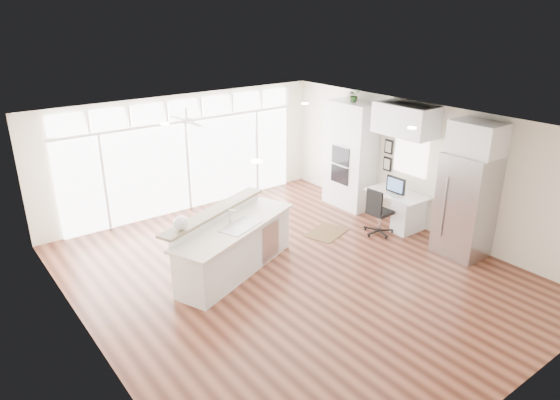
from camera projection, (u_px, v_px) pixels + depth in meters
floor at (292, 274)px, 9.04m from camera, size 7.00×8.00×0.02m
ceiling at (294, 127)px, 8.05m from camera, size 7.00×8.00×0.02m
wall_back at (185, 153)px, 11.51m from camera, size 7.00×0.04×2.70m
wall_front at (516, 310)px, 5.58m from camera, size 7.00×0.04×2.70m
wall_left at (86, 264)px, 6.57m from camera, size 0.04×8.00×2.70m
wall_right at (423, 167)px, 10.51m from camera, size 0.04×8.00×2.70m
glass_wall at (187, 166)px, 11.57m from camera, size 5.80×0.06×2.08m
transom_row at (183, 109)px, 11.09m from camera, size 5.90×0.06×0.40m
desk_window at (411, 155)px, 10.64m from camera, size 0.04×0.85×0.85m
ceiling_fan at (186, 116)px, 9.92m from camera, size 1.16×1.16×0.32m
recessed_lights at (286, 126)px, 8.21m from camera, size 3.40×3.00×0.02m
oven_cabinet at (351, 155)px, 11.70m from camera, size 0.64×1.20×2.50m
desk_nook at (396, 209)px, 10.88m from camera, size 0.72×1.30×0.76m
upper_cabinets at (405, 120)px, 10.19m from camera, size 0.64×1.30×0.64m
refrigerator at (466, 206)px, 9.42m from camera, size 0.76×0.90×2.00m
fridge_cabinet at (478, 138)px, 8.98m from camera, size 0.64×0.90×0.60m
framed_photos at (388, 155)px, 11.16m from camera, size 0.06×0.22×0.80m
kitchen_island at (236, 243)px, 8.94m from camera, size 2.97×2.02×1.11m
rug at (327, 233)px, 10.65m from camera, size 1.04×0.89×0.01m
office_chair at (380, 212)px, 10.43m from camera, size 0.54×0.51×1.01m
fishbowl at (181, 223)px, 8.12m from camera, size 0.32×0.32×0.24m
monitor at (396, 185)px, 10.63m from camera, size 0.09×0.48×0.40m
keyboard at (390, 195)px, 10.60m from camera, size 0.16×0.31×0.01m
potted_plant at (354, 97)px, 11.20m from camera, size 0.29×0.32×0.24m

